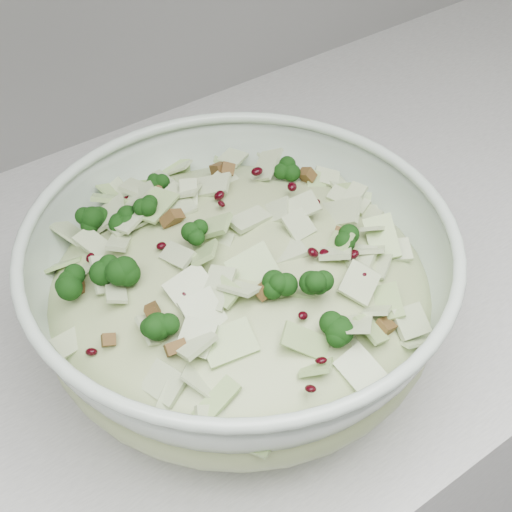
{
  "coord_description": "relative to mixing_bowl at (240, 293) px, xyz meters",
  "views": [
    {
      "loc": [
        0.25,
        1.27,
        1.4
      ],
      "look_at": [
        0.49,
        1.61,
        1.0
      ],
      "focal_mm": 50.0,
      "sensor_mm": 36.0,
      "label": 1
    }
  ],
  "objects": [
    {
      "name": "salad",
      "position": [
        -0.0,
        -0.0,
        0.02
      ],
      "size": [
        0.39,
        0.39,
        0.14
      ],
      "rotation": [
        0.0,
        0.0,
        0.26
      ],
      "color": "#B3BF82",
      "rests_on": "mixing_bowl"
    },
    {
      "name": "mixing_bowl",
      "position": [
        0.0,
        0.0,
        0.0
      ],
      "size": [
        0.44,
        0.44,
        0.14
      ],
      "rotation": [
        0.0,
        0.0,
        0.38
      ],
      "color": "silver",
      "rests_on": "counter"
    }
  ]
}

